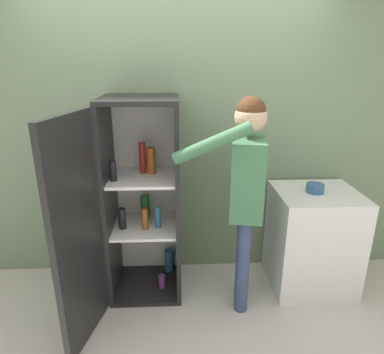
{
  "coord_description": "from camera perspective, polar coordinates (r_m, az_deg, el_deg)",
  "views": [
    {
      "loc": [
        -0.01,
        -2.0,
        1.97
      ],
      "look_at": [
        0.11,
        0.64,
        1.04
      ],
      "focal_mm": 32.0,
      "sensor_mm": 36.0,
      "label": 1
    }
  ],
  "objects": [
    {
      "name": "counter",
      "position": [
        3.25,
        19.39,
        -9.76
      ],
      "size": [
        0.69,
        0.63,
        0.9
      ],
      "color": "white",
      "rests_on": "ground_plane"
    },
    {
      "name": "wall_back",
      "position": [
        3.06,
        -2.45,
        6.21
      ],
      "size": [
        7.0,
        0.06,
        2.55
      ],
      "color": "gray",
      "rests_on": "ground_plane"
    },
    {
      "name": "person",
      "position": [
        2.58,
        8.96,
        -0.51
      ],
      "size": [
        0.72,
        0.55,
        1.72
      ],
      "color": "#384770",
      "rests_on": "ground_plane"
    },
    {
      "name": "refrigerator",
      "position": [
        2.82,
        -9.93,
        -4.64
      ],
      "size": [
        0.78,
        1.16,
        1.69
      ],
      "color": "black",
      "rests_on": "ground_plane"
    },
    {
      "name": "ground_plane",
      "position": [
        2.81,
        -1.92,
        -25.23
      ],
      "size": [
        12.0,
        12.0,
        0.0
      ],
      "primitive_type": "plane",
      "color": "beige"
    },
    {
      "name": "bowl",
      "position": [
        3.04,
        19.82,
        -1.76
      ],
      "size": [
        0.15,
        0.15,
        0.07
      ],
      "color": "#335B8E",
      "rests_on": "counter"
    }
  ]
}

